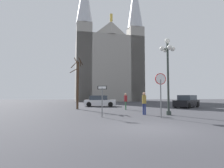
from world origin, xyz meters
TOP-DOWN VIEW (x-y plane):
  - ground_plane at (0.00, 0.00)m, footprint 120.00×120.00m
  - cathedral at (1.17, 39.76)m, footprint 18.29×14.33m
  - stop_sign at (1.87, 3.65)m, footprint 0.76×0.08m
  - one_way_arrow_sign at (-2.00, 4.36)m, footprint 0.64×0.17m
  - street_lamp at (3.10, 5.28)m, footprint 1.22×1.22m
  - bare_tree at (-4.34, 11.92)m, footprint 1.44×1.43m
  - parked_car_near_white at (-1.72, 16.40)m, footprint 4.35×2.36m
  - parked_car_far_black at (8.88, 13.28)m, footprint 4.36×4.13m
  - pedestrian_walking at (0.75, 10.60)m, footprint 0.32×0.32m
  - pedestrian_standing at (1.30, 5.62)m, footprint 0.32×0.32m

SIDE VIEW (x-z plane):
  - ground_plane at x=0.00m, z-range 0.00..0.00m
  - parked_car_near_white at x=-1.72m, z-range -0.05..1.43m
  - parked_car_far_black at x=8.88m, z-range -0.05..1.47m
  - pedestrian_walking at x=0.75m, z-range 0.18..1.90m
  - pedestrian_standing at x=1.30m, z-range 0.19..1.91m
  - one_way_arrow_sign at x=-2.00m, z-range 0.29..2.43m
  - stop_sign at x=1.87m, z-range 0.59..3.55m
  - bare_tree at x=-4.34m, z-range 0.04..5.67m
  - street_lamp at x=3.10m, z-range 1.07..6.98m
  - cathedral at x=1.17m, z-range -6.38..26.80m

